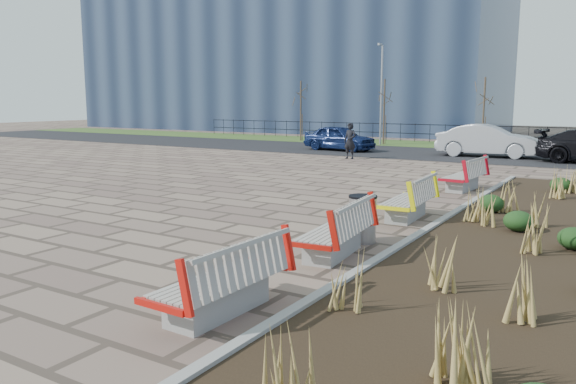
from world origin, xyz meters
The scene contains 19 objects.
ground centered at (0.00, 0.00, 0.00)m, with size 120.00×120.00×0.00m, color #766251.
planting_bed centered at (6.25, 5.00, 0.05)m, with size 4.50×18.00×0.10m, color black.
planting_curb centered at (3.92, 5.00, 0.07)m, with size 0.16×18.00×0.15m, color gray.
grass_verge_far centered at (0.00, 28.00, 0.02)m, with size 80.00×5.00×0.04m, color #33511E.
road centered at (0.00, 22.00, 0.01)m, with size 80.00×7.00×0.02m, color black.
bench_a centered at (3.00, -1.14, 0.50)m, with size 0.90×2.10×1.00m, color red, non-canonical shape.
bench_b centered at (3.00, 2.09, 0.50)m, with size 0.90×2.10×1.00m, color #B9150C, non-canonical shape.
bench_c centered at (3.00, 5.81, 0.50)m, with size 0.90×2.10×1.00m, color #FFF60D, non-canonical shape.
bench_d centered at (3.00, 10.80, 0.50)m, with size 0.90×2.10×1.00m, color #A50B19, non-canonical shape.
litter_bin centered at (3.03, 3.29, 0.45)m, with size 0.53×0.53×0.90m, color #B2B2B7.
pedestrian centered at (-4.06, 17.59, 0.85)m, with size 0.62×0.41×1.70m, color black.
car_blue centered at (-6.43, 21.24, 0.71)m, with size 1.63×4.04×1.38m, color #111F4D.
car_silver centered at (1.29, 21.88, 0.81)m, with size 1.67×4.78×1.57m, color #A5A7AC.
tree_a centered at (-12.00, 26.50, 2.04)m, with size 1.40×1.40×4.00m, color #4C3D2D, non-canonical shape.
tree_b centered at (-6.00, 26.50, 2.04)m, with size 1.40×1.40×4.00m, color #4C3D2D, non-canonical shape.
tree_c centered at (0.00, 26.50, 2.04)m, with size 1.40×1.40×4.00m, color #4C3D2D, non-canonical shape.
lamp_west centered at (-6.00, 26.00, 3.04)m, with size 0.24×0.60×6.00m, color gray, non-canonical shape.
railing_fence centered at (0.00, 29.50, 0.64)m, with size 44.00×0.10×1.20m, color black, non-canonical shape.
building_glass centered at (-22.00, 40.00, 7.50)m, with size 40.00×14.00×15.00m, color #192338.
Camera 1 is at (7.41, -6.56, 2.74)m, focal length 35.00 mm.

